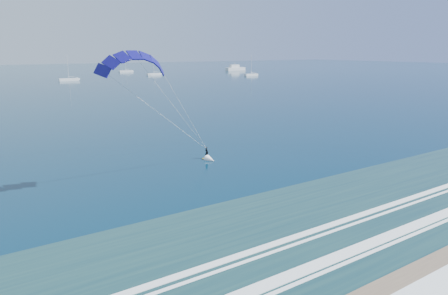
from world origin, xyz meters
TOP-DOWN VIEW (x-y plane):
  - ground at (0.00, 0.00)m, footprint 900.00×900.00m
  - kitesurfer_rig at (-4.85, 30.23)m, footprint 18.28×9.36m
  - motor_yacht at (143.23, 231.85)m, footprint 15.06×4.02m
  - sailboat_2 at (18.27, 192.99)m, footprint 9.15×2.40m
  - sailboat_3 at (68.27, 252.75)m, footprint 9.27×2.40m
  - sailboat_4 at (70.67, 211.52)m, footprint 8.54×2.40m
  - sailboat_5 at (115.55, 175.56)m, footprint 8.42×2.40m

SIDE VIEW (x-z plane):
  - ground at x=0.00m, z-range 0.00..0.00m
  - sailboat_5 at x=115.55m, z-range -5.05..6.41m
  - sailboat_4 at x=70.67m, z-range -5.16..6.52m
  - sailboat_3 at x=68.27m, z-range -5.58..6.95m
  - sailboat_2 at x=18.27m, z-range -5.63..7.01m
  - motor_yacht at x=143.23m, z-range -1.47..4.75m
  - kitesurfer_rig at x=-4.85m, z-range 0.05..15.66m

